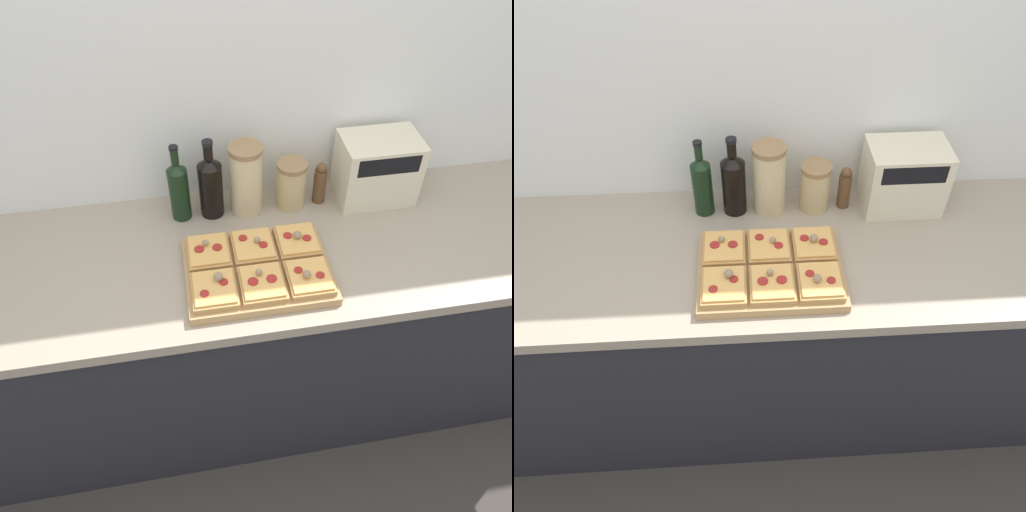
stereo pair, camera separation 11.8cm
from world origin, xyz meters
TOP-DOWN VIEW (x-y plane):
  - ground_plane at (0.00, 0.00)m, footprint 12.00×12.00m
  - wall_back at (0.00, 0.67)m, footprint 6.00×0.06m
  - kitchen_counter at (0.00, 0.32)m, footprint 2.63×0.67m
  - cutting_board at (0.01, 0.21)m, footprint 0.45×0.33m
  - pizza_slice_back_left at (-0.14, 0.29)m, footprint 0.13×0.15m
  - pizza_slice_back_center at (0.01, 0.29)m, footprint 0.13×0.15m
  - pizza_slice_back_right at (0.15, 0.29)m, footprint 0.13×0.15m
  - pizza_slice_front_left at (-0.14, 0.13)m, footprint 0.13×0.15m
  - pizza_slice_front_center at (0.01, 0.13)m, footprint 0.13×0.15m
  - pizza_slice_front_right at (0.15, 0.13)m, footprint 0.13×0.15m
  - olive_oil_bottle at (-0.21, 0.53)m, footprint 0.07×0.07m
  - wine_bottle at (-0.10, 0.53)m, footprint 0.08×0.08m
  - grain_jar_tall at (0.02, 0.53)m, footprint 0.11×0.11m
  - grain_jar_short at (0.18, 0.53)m, footprint 0.11×0.11m
  - pepper_mill at (0.28, 0.53)m, footprint 0.04×0.04m
  - toaster_oven at (0.49, 0.53)m, footprint 0.29×0.19m

SIDE VIEW (x-z plane):
  - ground_plane at x=0.00m, z-range 0.00..0.00m
  - kitchen_counter at x=0.00m, z-range 0.00..0.93m
  - cutting_board at x=0.01m, z-range 0.93..0.96m
  - pizza_slice_back_center at x=0.01m, z-range 0.95..1.00m
  - pizza_slice_back_left at x=-0.14m, z-range 0.95..1.00m
  - pizza_slice_front_center at x=0.01m, z-range 0.95..1.00m
  - pizza_slice_front_right at x=0.15m, z-range 0.95..1.00m
  - pizza_slice_back_right at x=0.15m, z-range 0.95..1.01m
  - pizza_slice_front_left at x=-0.14m, z-range 0.95..1.01m
  - pepper_mill at x=0.28m, z-range 0.93..1.09m
  - grain_jar_short at x=0.18m, z-range 0.93..1.11m
  - olive_oil_bottle at x=-0.21m, z-range 0.91..1.19m
  - toaster_oven at x=0.49m, z-range 0.93..1.17m
  - wine_bottle at x=-0.10m, z-range 0.91..1.20m
  - grain_jar_tall at x=0.02m, z-range 0.93..1.19m
  - wall_back at x=0.00m, z-range 0.00..2.50m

